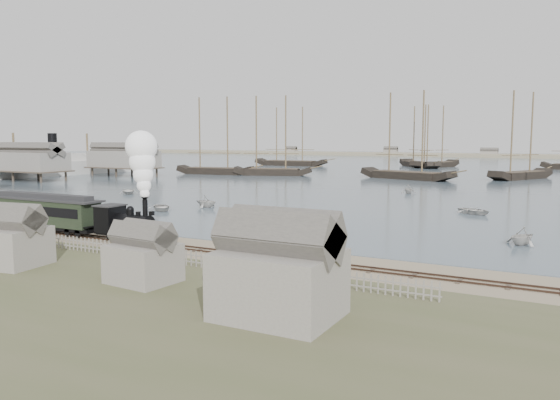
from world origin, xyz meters
The scene contains 28 objects.
ground centered at (0.00, 0.00, 0.00)m, with size 600.00×600.00×0.00m, color tan.
harbor_water centered at (0.00, 170.00, 0.03)m, with size 600.00×336.00×0.06m, color #485C67.
rail_track centered at (0.00, -2.00, 0.04)m, with size 120.00×1.80×0.16m.
picket_fence_west centered at (-6.50, -7.00, 0.00)m, with size 19.00×0.10×1.20m, color gray, non-canonical shape.
picket_fence_east centered at (12.50, -7.50, 0.00)m, with size 15.00×0.10×1.20m, color gray, non-canonical shape.
shed_left centered at (-10.00, -13.00, 0.00)m, with size 5.00×4.00×4.10m, color gray, non-canonical shape.
shed_mid centered at (2.00, -12.00, 0.00)m, with size 4.00×3.50×3.60m, color gray, non-canonical shape.
shed_right centered at (13.00, -14.00, 0.00)m, with size 6.00×5.00×5.10m, color gray, non-canonical shape.
western_wharf centered at (-76.00, 40.00, 4.06)m, with size 36.00×56.00×8.00m, color gray, non-canonical shape.
far_spit centered at (0.00, 250.00, 0.00)m, with size 500.00×20.00×1.80m, color tan.
locomotive centered at (-7.52, -2.00, 4.43)m, with size 7.71×2.88×9.61m.
passenger_coach centered at (-19.71, -2.00, 2.11)m, with size 13.74×2.65×3.34m.
beached_dinghy centered at (-20.63, 0.19, 0.45)m, with size 4.34×3.10×0.90m, color beige.
steamship centered at (-89.00, 56.06, 5.33)m, with size 48.23×8.04×10.55m, color beige, non-canonical shape.
rowboat_0 centered at (-20.08, 15.76, 0.50)m, with size 4.27×3.05×0.88m, color beige.
rowboat_1 centered at (-16.95, 21.18, 0.90)m, with size 3.18×2.75×1.68m, color beige.
rowboat_2 centered at (4.42, 12.07, 0.69)m, with size 3.29×1.24×1.27m, color beige.
rowboat_3 centered at (15.91, 31.28, 0.50)m, with size 4.22×3.01×0.87m, color beige.
rowboat_4 centered at (22.61, 12.82, 0.87)m, with size 3.06×2.64×1.61m, color beige.
rowboat_6 centered at (-39.47, 30.21, 0.49)m, with size 4.17×2.98×0.86m, color beige.
rowboat_7 centered at (2.14, 52.42, 0.83)m, with size 2.91×2.51×1.54m, color beige.
schooner_0 centered at (-55.30, 78.49, 10.06)m, with size 20.73×4.78×20.00m, color black, non-canonical shape.
schooner_1 centered at (-40.03, 81.55, 10.06)m, with size 19.44×4.49×20.00m, color black, non-canonical shape.
schooner_2 centered at (-7.01, 85.15, 10.06)m, with size 23.03×5.31×20.00m, color black, non-canonical shape.
schooner_3 centered at (16.10, 97.43, 10.06)m, with size 20.23×4.67×20.00m, color black, non-canonical shape.
schooner_6 centered at (-58.54, 127.96, 10.06)m, with size 25.23×5.82×20.00m, color black, non-canonical shape.
schooner_7 centered at (-12.49, 140.06, 10.06)m, with size 21.71×5.01×20.00m, color black, non-canonical shape.
schooner_10 centered at (-17.39, 138.97, 10.06)m, with size 23.56×5.44×20.00m, color black, non-canonical shape.
Camera 1 is at (26.02, -38.29, 9.27)m, focal length 35.00 mm.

